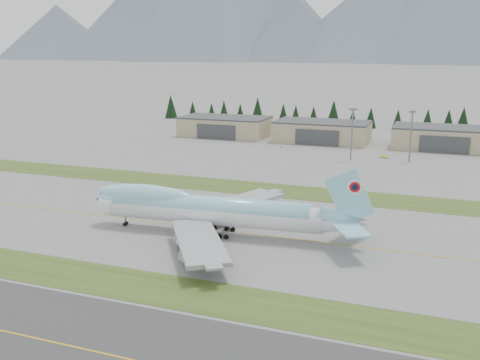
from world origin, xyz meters
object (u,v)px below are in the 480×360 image
at_px(hangar_left, 225,126).
at_px(service_vehicle_b, 384,158).
at_px(boeing_747_freighter, 210,210).
at_px(hangar_right, 444,138).
at_px(service_vehicle_a, 282,147).
at_px(hangar_center, 322,131).

relative_size(hangar_left, service_vehicle_b, 12.47).
bearing_deg(boeing_747_freighter, hangar_right, 64.59).
height_order(hangar_left, hangar_right, same).
relative_size(hangar_left, service_vehicle_a, 15.83).
xyz_separation_m(hangar_center, service_vehicle_a, (-15.04, -23.96, -5.39)).
bearing_deg(hangar_left, hangar_center, 0.00).
relative_size(boeing_747_freighter, hangar_left, 1.57).
height_order(boeing_747_freighter, hangar_left, boeing_747_freighter).
bearing_deg(service_vehicle_a, service_vehicle_b, -10.46).
bearing_deg(boeing_747_freighter, service_vehicle_a, 92.84).
height_order(hangar_left, hangar_center, same).
relative_size(hangar_center, service_vehicle_b, 12.47).
relative_size(boeing_747_freighter, hangar_center, 1.57).
bearing_deg(hangar_right, boeing_747_freighter, -110.57).
bearing_deg(hangar_left, service_vehicle_b, -20.57).
height_order(hangar_center, hangar_right, same).
bearing_deg(hangar_center, service_vehicle_b, -43.85).
relative_size(hangar_left, hangar_right, 1.00).
xyz_separation_m(hangar_left, hangar_center, (55.00, 0.00, 0.00)).
bearing_deg(service_vehicle_b, service_vehicle_a, 82.03).
xyz_separation_m(hangar_left, hangar_right, (115.00, 0.00, 0.00)).
bearing_deg(boeing_747_freighter, hangar_center, 86.06).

